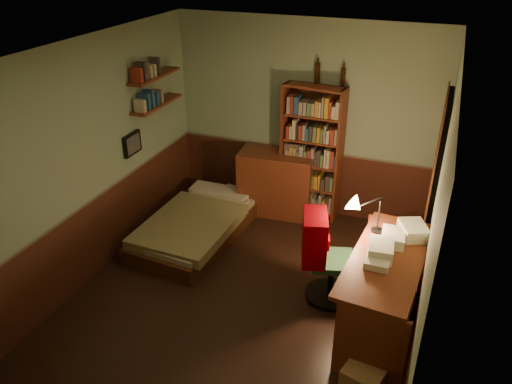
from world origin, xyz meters
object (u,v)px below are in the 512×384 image
(bookshelf, at_px, (311,154))
(cardboard_box_b, at_px, (363,380))
(dresser, at_px, (276,183))
(desk, at_px, (383,292))
(desk_lamp, at_px, (380,207))
(mini_stereo, at_px, (296,147))
(office_chair, at_px, (333,253))
(bed, at_px, (196,218))

(bookshelf, relative_size, cardboard_box_b, 5.58)
(dresser, bearing_deg, bookshelf, 5.82)
(desk, bearing_deg, desk_lamp, 117.11)
(mini_stereo, xyz_separation_m, office_chair, (0.93, -1.67, -0.38))
(mini_stereo, relative_size, office_chair, 0.24)
(desk_lamp, xyz_separation_m, cardboard_box_b, (0.16, -1.27, -1.00))
(bookshelf, height_order, office_chair, bookshelf)
(office_chair, bearing_deg, dresser, 110.01)
(bed, height_order, cardboard_box_b, bed)
(bookshelf, bearing_deg, bed, -130.11)
(desk_lamp, xyz_separation_m, office_chair, (-0.39, -0.16, -0.54))
(mini_stereo, distance_m, cardboard_box_b, 3.26)
(dresser, bearing_deg, mini_stereo, 24.67)
(bed, distance_m, cardboard_box_b, 2.96)
(desk, bearing_deg, cardboard_box_b, -85.65)
(mini_stereo, distance_m, desk, 2.49)
(cardboard_box_b, bearing_deg, office_chair, 116.59)
(bookshelf, height_order, desk, bookshelf)
(bed, relative_size, desk_lamp, 3.19)
(dresser, xyz_separation_m, desk_lamp, (1.54, -1.39, 0.67))
(desk, relative_size, desk_lamp, 2.73)
(desk, distance_m, cardboard_box_b, 0.91)
(bookshelf, xyz_separation_m, desk_lamp, (1.09, -1.47, 0.20))
(desk_lamp, height_order, cardboard_box_b, desk_lamp)
(office_chair, bearing_deg, bookshelf, 96.65)
(office_chair, bearing_deg, desk, -40.91)
(mini_stereo, bearing_deg, bed, -138.51)
(desk, distance_m, desk_lamp, 0.83)
(mini_stereo, xyz_separation_m, cardboard_box_b, (1.48, -2.78, -0.84))
(office_chair, bearing_deg, mini_stereo, 102.46)
(dresser, distance_m, cardboard_box_b, 3.17)
(bed, height_order, desk, desk)
(mini_stereo, height_order, desk, mini_stereo)
(mini_stereo, relative_size, desk_lamp, 0.49)
(office_chair, bearing_deg, cardboard_box_b, -80.03)
(bed, xyz_separation_m, desk, (2.45, -0.82, 0.15))
(mini_stereo, bearing_deg, cardboard_box_b, -69.65)
(bed, height_order, dresser, dresser)
(bookshelf, bearing_deg, desk, -48.37)
(bed, bearing_deg, bookshelf, 46.61)
(bookshelf, relative_size, desk, 1.17)
(mini_stereo, bearing_deg, dresser, -158.16)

